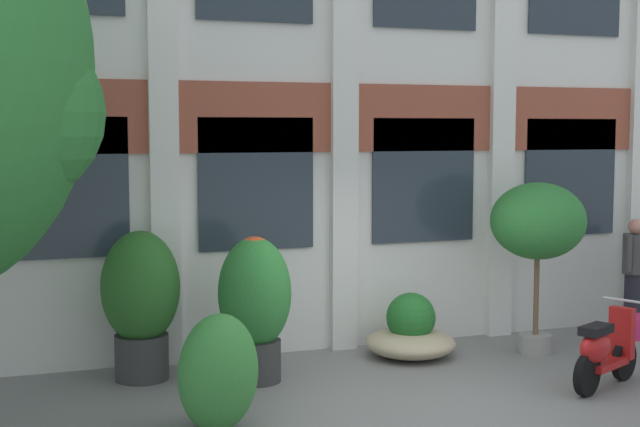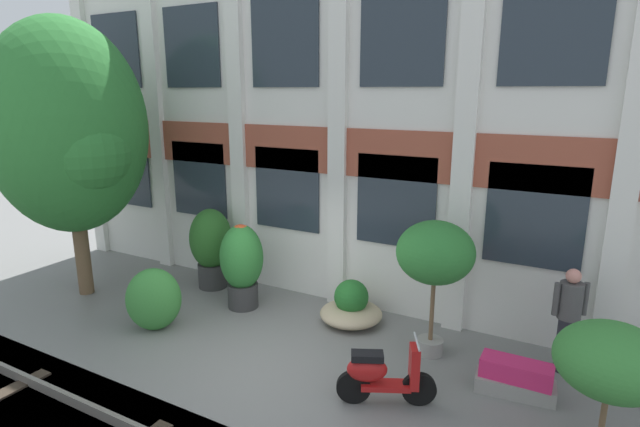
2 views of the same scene
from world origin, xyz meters
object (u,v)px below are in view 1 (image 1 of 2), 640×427
(potted_plant_wide_bowl, at_px, (411,334))
(resident_by_doorway, at_px, (634,272))
(potted_plant_stone_basin, at_px, (255,300))
(potted_plant_tall_urn, at_px, (538,225))
(scooter_second_parked, at_px, (604,351))
(potted_plant_fluted_column, at_px, (141,298))
(topiary_hedge, at_px, (219,373))

(potted_plant_wide_bowl, height_order, resident_by_doorway, resident_by_doorway)
(potted_plant_stone_basin, relative_size, resident_by_doorway, 1.02)
(potted_plant_tall_urn, distance_m, resident_by_doorway, 2.17)
(potted_plant_wide_bowl, distance_m, resident_by_doorway, 3.64)
(potted_plant_wide_bowl, distance_m, scooter_second_parked, 2.51)
(potted_plant_fluted_column, relative_size, resident_by_doorway, 1.06)
(scooter_second_parked, relative_size, resident_by_doorway, 0.77)
(potted_plant_wide_bowl, xyz_separation_m, resident_by_doorway, (3.59, 0.10, 0.60))
(potted_plant_wide_bowl, height_order, scooter_second_parked, scooter_second_parked)
(potted_plant_wide_bowl, xyz_separation_m, topiary_hedge, (-3.01, -1.96, 0.28))
(potted_plant_fluted_column, bearing_deg, scooter_second_parked, -24.02)
(potted_plant_stone_basin, distance_m, topiary_hedge, 1.79)
(potted_plant_stone_basin, bearing_deg, resident_by_doorway, 4.96)
(potted_plant_stone_basin, relative_size, topiary_hedge, 1.47)
(potted_plant_stone_basin, xyz_separation_m, potted_plant_fluted_column, (-1.24, 0.53, 0.00))
(resident_by_doorway, bearing_deg, topiary_hedge, -102.31)
(potted_plant_stone_basin, relative_size, potted_plant_tall_urn, 0.76)
(potted_plant_fluted_column, height_order, scooter_second_parked, potted_plant_fluted_column)
(potted_plant_wide_bowl, height_order, potted_plant_tall_urn, potted_plant_tall_urn)
(potted_plant_stone_basin, xyz_separation_m, resident_by_doorway, (5.79, 0.50, -0.07))
(potted_plant_wide_bowl, distance_m, potted_plant_stone_basin, 2.34)
(potted_plant_stone_basin, height_order, potted_plant_fluted_column, potted_plant_fluted_column)
(potted_plant_stone_basin, distance_m, potted_plant_tall_urn, 3.91)
(potted_plant_fluted_column, xyz_separation_m, resident_by_doorway, (7.03, -0.03, -0.07))
(potted_plant_wide_bowl, relative_size, scooter_second_parked, 0.91)
(potted_plant_wide_bowl, relative_size, potted_plant_stone_basin, 0.68)
(scooter_second_parked, height_order, resident_by_doorway, resident_by_doorway)
(resident_by_doorway, xyz_separation_m, topiary_hedge, (-6.60, -2.06, -0.32))
(scooter_second_parked, bearing_deg, potted_plant_tall_urn, 57.39)
(potted_plant_fluted_column, bearing_deg, potted_plant_wide_bowl, -2.07)
(potted_plant_tall_urn, distance_m, topiary_hedge, 5.02)
(potted_plant_stone_basin, xyz_separation_m, topiary_hedge, (-0.80, -1.55, -0.39))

